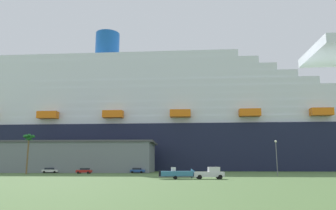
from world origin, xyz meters
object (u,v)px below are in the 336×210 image
Objects in this scene: parked_car_red_hatchback at (84,171)px; palm_tree at (29,140)px; pickup_truck at (210,173)px; street_lamp at (276,153)px; parked_car_blue_suv at (138,170)px; parked_car_white_van at (50,170)px; small_boat_on_trailer at (180,174)px; cruise_ship at (173,124)px.

palm_tree is at bearing -153.10° from parked_car_red_hatchback.
street_lamp reaches higher than pickup_truck.
pickup_truck is 41.96m from parked_car_blue_suv.
parked_car_blue_suv is (14.37, 6.12, -0.00)m from parked_car_red_hatchback.
parked_car_white_van is 1.12× the size of parked_car_red_hatchback.
pickup_truck is at bearing -41.47° from parked_car_red_hatchback.
pickup_truck is 24.49m from street_lamp.
small_boat_on_trailer is 1.64× the size of parked_car_white_van.
palm_tree is at bearing -123.29° from cruise_ship.
palm_tree is 17.36m from parked_car_red_hatchback.
palm_tree reaches higher than parked_car_blue_suv.
palm_tree reaches higher than parked_car_white_van.
parked_car_red_hatchback is (-21.97, -47.30, -18.88)m from cruise_ship.
street_lamp is (29.06, -60.23, -14.34)m from cruise_ship.
cruise_ship is 81.26m from small_boat_on_trailer.
cruise_ship is 65.72m from palm_tree.
parked_car_white_van is at bearing 138.83° from small_boat_on_trailer.
parked_car_white_van is (-34.45, -42.23, -18.88)m from cruise_ship.
cruise_ship is 57.68m from parked_car_white_van.
street_lamp is at bearing 40.34° from small_boat_on_trailer.
parked_car_blue_suv is at bearing 2.25° from parked_car_white_van.
street_lamp is at bearing 47.18° from pickup_truck.
street_lamp is 66.17m from parked_car_white_van.
cruise_ship is at bearing 79.54° from parked_car_blue_suv.
pickup_truck reaches higher than parked_car_blue_suv.
small_boat_on_trailer is 1.84× the size of parked_car_red_hatchback.
cruise_ship is at bearing 50.79° from parked_car_white_van.
pickup_truck is 0.72× the size of small_boat_on_trailer.
pickup_truck reaches higher than parked_car_white_van.
palm_tree is at bearing -95.46° from parked_car_white_van.
street_lamp reaches higher than parked_car_red_hatchback.
palm_tree is at bearing 153.85° from pickup_truck.
parked_car_white_van is (-41.73, 36.50, -0.13)m from small_boat_on_trailer.
small_boat_on_trailer is 55.44m from parked_car_white_van.
parked_car_white_van is (1.14, 11.98, -8.25)m from palm_tree.
parked_car_red_hatchback is 15.62m from parked_car_blue_suv.
parked_car_white_van is 13.47m from parked_car_red_hatchback.
cruise_ship reaches higher than street_lamp.
street_lamp is at bearing -14.22° from parked_car_red_hatchback.
street_lamp is 41.57m from parked_car_blue_suv.
street_lamp is at bearing -15.83° from parked_car_white_van.
small_boat_on_trailer is at bearing -47.06° from parked_car_red_hatchback.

